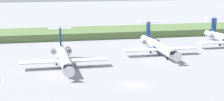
% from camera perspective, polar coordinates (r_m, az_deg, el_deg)
% --- Properties ---
extents(ground_plane, '(500.00, 500.00, 0.00)m').
position_cam_1_polar(ground_plane, '(109.45, -0.63, -0.96)').
color(ground_plane, '#939399').
extents(grass_berm, '(320.00, 20.00, 2.72)m').
position_cam_1_polar(grass_berm, '(147.44, -3.71, 2.80)').
color(grass_berm, '#597542').
rests_on(grass_berm, ground).
extents(regional_jet_third, '(22.81, 31.00, 9.00)m').
position_cam_1_polar(regional_jet_third, '(97.98, -7.64, -1.03)').
color(regional_jet_third, white).
rests_on(regional_jet_third, ground).
extents(regional_jet_fourth, '(22.81, 31.00, 9.00)m').
position_cam_1_polar(regional_jet_fourth, '(113.49, 7.30, 0.70)').
color(regional_jet_fourth, white).
rests_on(regional_jet_fourth, ground).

